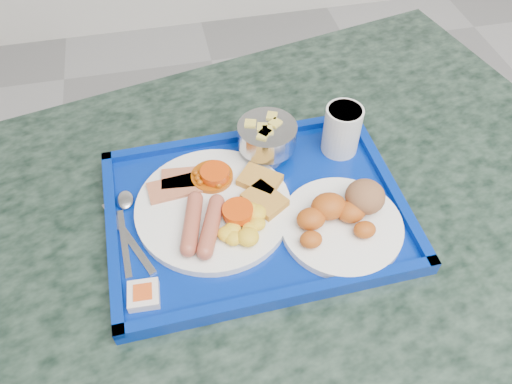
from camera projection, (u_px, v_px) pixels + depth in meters
table at (263, 270)px, 0.95m from camera, size 1.34×1.03×0.75m
tray at (256, 211)px, 0.79m from camera, size 0.47×0.35×0.03m
main_plate at (218, 206)px, 0.77m from camera, size 0.24×0.24×0.04m
bread_plate at (344, 217)px, 0.75m from camera, size 0.19×0.19×0.06m
fruit_bowl at (267, 136)px, 0.83m from camera, size 0.10×0.10×0.07m
juice_cup at (342, 129)px, 0.84m from camera, size 0.06×0.06×0.09m
spoon at (125, 211)px, 0.78m from camera, size 0.03×0.16×0.01m
knife at (128, 237)px, 0.75m from camera, size 0.07×0.15×0.00m
jam_packet at (144, 295)px, 0.68m from camera, size 0.04×0.04×0.02m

